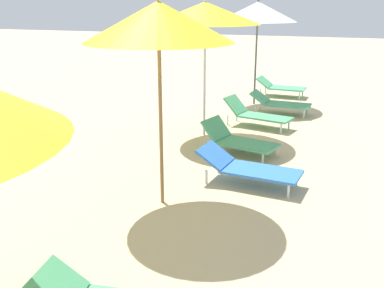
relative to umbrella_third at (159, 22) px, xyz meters
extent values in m
cube|color=#4CA572|center=(0.21, -2.68, -2.07)|extent=(0.45, 0.62, 0.28)
cylinder|color=olive|center=(0.00, 0.00, -1.36)|extent=(0.05, 0.05, 2.23)
cone|color=yellow|center=(0.00, 0.00, 0.00)|extent=(1.94, 1.94, 0.51)
cube|color=blue|center=(1.21, 1.05, -2.24)|extent=(1.20, 0.72, 0.04)
cube|color=blue|center=(0.43, 1.12, -2.09)|extent=(0.49, 0.65, 0.30)
cylinder|color=silver|center=(1.71, 1.26, -2.37)|extent=(0.04, 0.04, 0.22)
cylinder|color=silver|center=(1.66, 0.75, -2.37)|extent=(0.04, 0.04, 0.22)
cylinder|color=silver|center=(0.41, 1.38, -2.37)|extent=(0.04, 0.04, 0.22)
cylinder|color=silver|center=(0.37, 0.86, -2.37)|extent=(0.04, 0.04, 0.22)
cylinder|color=silver|center=(-0.53, 3.39, -1.33)|extent=(0.05, 0.05, 2.30)
cone|color=yellow|center=(-0.53, 3.39, 0.04)|extent=(2.23, 2.23, 0.43)
sphere|color=silver|center=(-0.53, 3.39, 0.28)|extent=(0.06, 0.06, 0.06)
cube|color=#4CA572|center=(0.58, 4.39, -2.23)|extent=(1.26, 0.80, 0.04)
cube|color=#4CA572|center=(-0.16, 4.55, -2.03)|extent=(0.49, 0.62, 0.39)
cylinder|color=silver|center=(1.10, 4.50, -2.36)|extent=(0.04, 0.04, 0.23)
cylinder|color=silver|center=(1.00, 4.06, -2.36)|extent=(0.04, 0.04, 0.23)
cylinder|color=silver|center=(-0.18, 4.79, -2.36)|extent=(0.04, 0.04, 0.23)
cylinder|color=silver|center=(-0.28, 4.35, -2.36)|extent=(0.04, 0.04, 0.23)
cube|color=#4CA572|center=(0.65, 2.43, -2.27)|extent=(1.20, 0.87, 0.04)
cube|color=#4CA572|center=(-0.02, 2.59, -2.07)|extent=(0.47, 0.70, 0.38)
cylinder|color=silver|center=(1.14, 2.59, -2.38)|extent=(0.04, 0.04, 0.19)
cylinder|color=silver|center=(1.01, 2.06, -2.38)|extent=(0.04, 0.04, 0.19)
cylinder|color=silver|center=(-0.03, 2.87, -2.38)|extent=(0.04, 0.04, 0.19)
cylinder|color=silver|center=(-0.15, 2.35, -2.38)|extent=(0.04, 0.04, 0.19)
cylinder|color=#4C4C51|center=(-0.20, 6.77, -1.37)|extent=(0.05, 0.05, 2.22)
cone|color=white|center=(-0.20, 6.77, 0.00)|extent=(2.08, 2.08, 0.51)
sphere|color=#4C4C51|center=(-0.20, 6.77, 0.29)|extent=(0.06, 0.06, 0.06)
cube|color=#4CA572|center=(0.51, 8.06, -2.22)|extent=(1.07, 0.72, 0.04)
cube|color=#4CA572|center=(-0.19, 8.10, -2.07)|extent=(0.42, 0.69, 0.29)
cylinder|color=silver|center=(0.94, 8.33, -2.36)|extent=(0.04, 0.04, 0.24)
cylinder|color=silver|center=(0.92, 7.76, -2.36)|extent=(0.04, 0.04, 0.24)
cylinder|color=silver|center=(-0.21, 8.38, -2.36)|extent=(0.04, 0.04, 0.24)
cylinder|color=silver|center=(-0.24, 7.81, -2.36)|extent=(0.04, 0.04, 0.24)
cube|color=#4CA572|center=(0.88, 5.81, -2.22)|extent=(1.10, 0.68, 0.04)
cube|color=#4CA572|center=(0.15, 5.84, -2.07)|extent=(0.43, 0.66, 0.29)
cylinder|color=silver|center=(1.33, 6.06, -2.36)|extent=(0.04, 0.04, 0.24)
cylinder|color=silver|center=(1.31, 5.52, -2.36)|extent=(0.04, 0.04, 0.24)
cylinder|color=silver|center=(0.13, 6.11, -2.36)|extent=(0.04, 0.04, 0.24)
cylinder|color=silver|center=(0.11, 5.57, -2.36)|extent=(0.04, 0.04, 0.24)
camera|label=1|loc=(2.40, -5.28, 0.24)|focal=41.61mm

